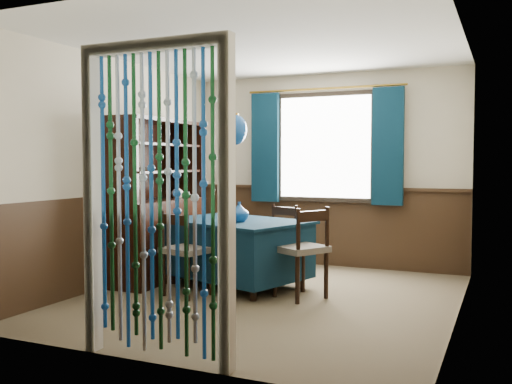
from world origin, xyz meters
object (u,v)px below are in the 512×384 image
at_px(dining_table, 235,248).
at_px(bowl_shelf, 145,168).
at_px(chair_right, 302,250).
at_px(pendant_lamp, 235,129).
at_px(sideboard, 156,225).
at_px(chair_near, 185,251).
at_px(vase_table, 239,213).
at_px(vase_sideboard, 177,191).
at_px(chair_far, 277,239).
at_px(chair_left, 175,234).

bearing_deg(dining_table, bowl_shelf, -143.13).
xyz_separation_m(chair_right, pendant_lamp, (-0.86, 0.24, 1.22)).
height_order(sideboard, pendant_lamp, pendant_lamp).
bearing_deg(chair_near, dining_table, 81.86).
relative_size(pendant_lamp, vase_table, 4.93).
relative_size(chair_right, vase_table, 4.75).
bearing_deg(bowl_shelf, sideboard, 101.88).
bearing_deg(vase_table, bowl_shelf, -171.56).
distance_m(dining_table, bowl_shelf, 1.32).
xyz_separation_m(vase_table, bowl_shelf, (-1.07, -0.16, 0.46)).
bearing_deg(dining_table, sideboard, -159.97).
height_order(chair_near, vase_sideboard, vase_sideboard).
xyz_separation_m(chair_far, pendant_lamp, (-0.25, -0.61, 1.26)).
bearing_deg(chair_far, dining_table, 84.75).
relative_size(chair_far, sideboard, 0.46).
bearing_deg(chair_right, chair_far, 65.95).
bearing_deg(chair_left, dining_table, 104.31).
relative_size(chair_near, chair_right, 0.94).
xyz_separation_m(chair_far, chair_right, (0.61, -0.84, 0.03)).
distance_m(pendant_lamp, vase_table, 0.91).
xyz_separation_m(sideboard, bowl_shelf, (0.06, -0.29, 0.65)).
height_order(chair_right, pendant_lamp, pendant_lamp).
height_order(chair_far, vase_sideboard, vase_sideboard).
bearing_deg(bowl_shelf, dining_table, 18.80).
xyz_separation_m(chair_right, bowl_shelf, (-1.80, -0.08, 0.80)).
bearing_deg(sideboard, dining_table, 0.35).
xyz_separation_m(pendant_lamp, vase_table, (0.13, -0.16, -0.89)).
bearing_deg(vase_sideboard, chair_left, -77.17).
bearing_deg(chair_near, chair_left, 141.71).
relative_size(dining_table, chair_far, 2.07).
bearing_deg(chair_right, pendant_lamp, 104.60).
distance_m(dining_table, chair_near, 0.68).
relative_size(chair_far, chair_left, 0.91).
bearing_deg(pendant_lamp, chair_left, 165.16).
bearing_deg(sideboard, chair_right, -7.82).
xyz_separation_m(vase_table, vase_sideboard, (-1.07, 0.50, 0.19)).
bearing_deg(pendant_lamp, vase_table, -51.90).
distance_m(dining_table, chair_left, 0.95).
bearing_deg(chair_right, dining_table, 104.60).
relative_size(chair_left, sideboard, 0.50).
bearing_deg(chair_left, sideboard, 12.77).
distance_m(chair_far, chair_left, 1.22).
distance_m(chair_right, pendant_lamp, 1.51).
bearing_deg(vase_sideboard, chair_far, 12.69).
bearing_deg(pendant_lamp, vase_sideboard, 160.25).
bearing_deg(dining_table, pendant_lamp, 0.00).
bearing_deg(chair_right, bowl_shelf, 122.69).
xyz_separation_m(chair_left, bowl_shelf, (-0.02, -0.56, 0.79)).
bearing_deg(sideboard, vase_sideboard, 79.20).
distance_m(vase_table, bowl_shelf, 1.18).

